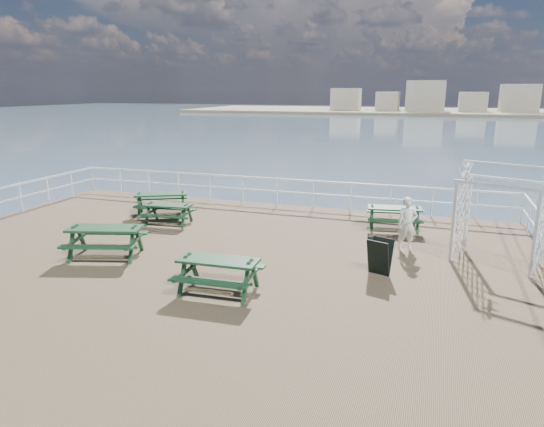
{
  "coord_description": "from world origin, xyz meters",
  "views": [
    {
      "loc": [
        5.9,
        -11.15,
        4.5
      ],
      "look_at": [
        1.64,
        1.38,
        1.1
      ],
      "focal_mm": 32.0,
      "sensor_mm": 36.0,
      "label": 1
    }
  ],
  "objects": [
    {
      "name": "ground",
      "position": [
        0.0,
        0.0,
        -0.15
      ],
      "size": [
        18.0,
        14.0,
        0.3
      ],
      "primitive_type": "cube",
      "color": "brown",
      "rests_on": "ground"
    },
    {
      "name": "sea_backdrop",
      "position": [
        12.54,
        134.07,
        -0.51
      ],
      "size": [
        300.0,
        300.0,
        9.2
      ],
      "color": "#41586E",
      "rests_on": "ground"
    },
    {
      "name": "railing",
      "position": [
        -0.07,
        2.57,
        0.87
      ],
      "size": [
        17.77,
        13.76,
        1.1
      ],
      "color": "white",
      "rests_on": "ground"
    },
    {
      "name": "picnic_table_a",
      "position": [
        -3.56,
        4.02,
        0.58
      ],
      "size": [
        2.37,
        2.21,
        0.91
      ],
      "rotation": [
        0.0,
        0.0,
        0.49
      ],
      "color": "#14381C",
      "rests_on": "ground"
    },
    {
      "name": "picnic_table_b",
      "position": [
        -2.66,
        2.99,
        0.49
      ],
      "size": [
        1.71,
        1.44,
        0.77
      ],
      "rotation": [
        0.0,
        0.0,
        0.11
      ],
      "color": "#14381C",
      "rests_on": "ground"
    },
    {
      "name": "picnic_table_c",
      "position": [
        4.75,
        4.79,
        0.54
      ],
      "size": [
        1.94,
        1.66,
        0.84
      ],
      "rotation": [
        0.0,
        0.0,
        0.17
      ],
      "color": "#14381C",
      "rests_on": "ground"
    },
    {
      "name": "picnic_table_d",
      "position": [
        -2.53,
        -0.58,
        0.61
      ],
      "size": [
        2.34,
        2.09,
        0.96
      ],
      "rotation": [
        0.0,
        0.0,
        0.29
      ],
      "color": "#14381C",
      "rests_on": "ground"
    },
    {
      "name": "picnic_table_e",
      "position": [
        1.42,
        -1.75,
        0.57
      ],
      "size": [
        1.89,
        1.56,
        0.89
      ],
      "rotation": [
        0.0,
        0.0,
        0.05
      ],
      "color": "#14381C",
      "rests_on": "ground"
    },
    {
      "name": "trellis_arbor",
      "position": [
        7.6,
        2.33,
        1.19
      ],
      "size": [
        2.42,
        1.85,
        2.67
      ],
      "rotation": [
        0.0,
        0.0,
        -0.37
      ],
      "color": "white",
      "rests_on": "ground"
    },
    {
      "name": "sandwich_board",
      "position": [
        4.78,
        0.51,
        0.45
      ],
      "size": [
        0.67,
        0.58,
        0.92
      ],
      "rotation": [
        0.0,
        0.0,
        -0.33
      ],
      "color": "black",
      "rests_on": "ground"
    },
    {
      "name": "person",
      "position": [
        5.28,
        2.7,
        0.77
      ],
      "size": [
        0.65,
        0.52,
        1.55
      ],
      "primitive_type": "imported",
      "rotation": [
        0.0,
        0.0,
        0.3
      ],
      "color": "white",
      "rests_on": "ground"
    }
  ]
}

